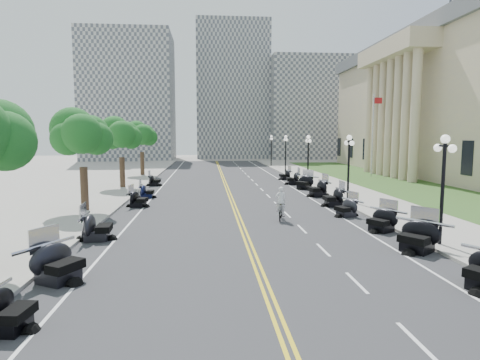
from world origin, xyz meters
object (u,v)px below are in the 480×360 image
object	(u,v)px
flagpole	(373,136)
motorcycle_n_3	(417,234)
bicycle	(281,211)
cyclist_rider	(281,188)

from	to	relation	value
flagpole	motorcycle_n_3	bearing A→B (deg)	-109.45
bicycle	cyclist_rider	distance (m)	1.42
motorcycle_n_3	bicycle	world-z (taller)	motorcycle_n_3
bicycle	motorcycle_n_3	bearing A→B (deg)	-41.42
flagpole	motorcycle_n_3	size ratio (longest dim) A/B	4.53
flagpole	bicycle	distance (m)	28.66
bicycle	cyclist_rider	size ratio (longest dim) A/B	1.13
motorcycle_n_3	cyclist_rider	distance (m)	8.49
cyclist_rider	motorcycle_n_3	bearing A→B (deg)	124.33
motorcycle_n_3	bicycle	xyz separation A→B (m)	(-4.74, 6.94, -0.20)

